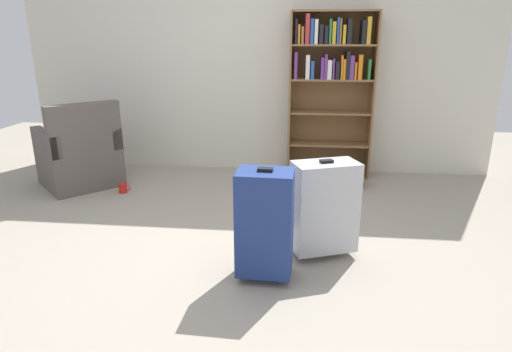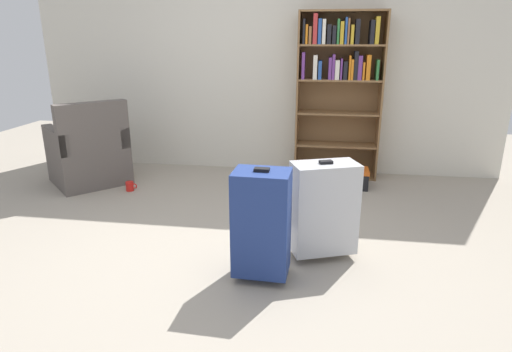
% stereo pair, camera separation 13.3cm
% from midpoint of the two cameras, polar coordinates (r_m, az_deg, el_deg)
% --- Properties ---
extents(ground_plane, '(9.28, 9.28, 0.00)m').
position_cam_midpoint_polar(ground_plane, '(3.22, -5.16, -10.01)').
color(ground_plane, '#9E9384').
extents(back_wall, '(5.31, 0.10, 2.60)m').
position_cam_midpoint_polar(back_wall, '(5.03, -0.64, 15.52)').
color(back_wall, beige).
rests_on(back_wall, ground).
extents(bookshelf, '(0.90, 0.29, 1.77)m').
position_cam_midpoint_polar(bookshelf, '(4.82, 9.08, 12.49)').
color(bookshelf, brown).
rests_on(bookshelf, ground).
extents(armchair, '(0.99, 0.99, 0.90)m').
position_cam_midpoint_polar(armchair, '(4.90, -22.95, 2.38)').
color(armchair, '#59514C').
rests_on(armchair, ground).
extents(mug, '(0.12, 0.08, 0.10)m').
position_cam_midpoint_polar(mug, '(4.59, -17.96, -1.54)').
color(mug, red).
rests_on(mug, ground).
extents(storage_box, '(0.42, 0.23, 0.21)m').
position_cam_midpoint_polar(storage_box, '(4.62, 10.40, -0.04)').
color(storage_box, black).
rests_on(storage_box, ground).
extents(suitcase_navy_blue, '(0.36, 0.27, 0.75)m').
position_cam_midpoint_polar(suitcase_navy_blue, '(2.73, -0.22, -6.20)').
color(suitcase_navy_blue, navy).
rests_on(suitcase_navy_blue, ground).
extents(suitcase_silver, '(0.50, 0.38, 0.71)m').
position_cam_midpoint_polar(suitcase_silver, '(3.06, 7.77, -4.05)').
color(suitcase_silver, '#B7BABF').
rests_on(suitcase_silver, ground).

